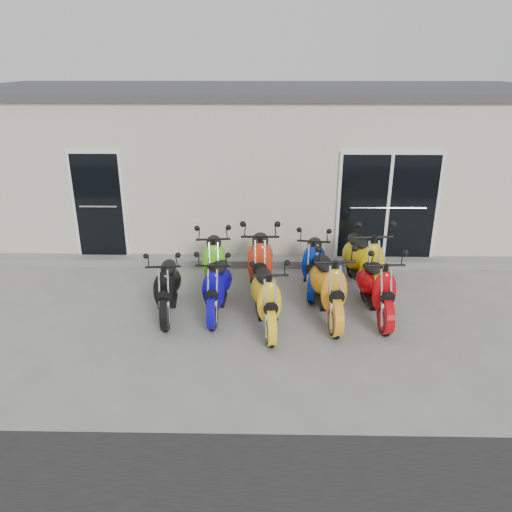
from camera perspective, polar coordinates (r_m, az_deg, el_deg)
The scene contains 15 objects.
ground at distance 8.47m, azimuth -0.08°, elevation -6.22°, with size 80.00×80.00×0.00m, color gray.
building at distance 12.91m, azimuth 0.40°, elevation 11.05°, with size 14.00×6.00×3.20m, color beige.
roof_cap at distance 12.71m, azimuth 0.42°, elevation 18.52°, with size 14.20×6.20×0.16m, color #3F3F42.
front_step at distance 10.27m, azimuth 0.15°, elevation -0.60°, with size 14.00×0.40×0.15m, color gray.
door_left at distance 10.58m, azimuth -17.53°, elevation 5.82°, with size 1.07×0.08×2.22m, color black.
door_right at distance 10.32m, azimuth 14.84°, elevation 5.73°, with size 2.02×0.08×2.22m, color black.
scooter_front_black at distance 8.22m, azimuth -10.16°, elevation -2.66°, with size 0.61×1.68×1.24m, color black, non-canonical shape.
scooter_front_blue at distance 8.14m, azimuth -4.50°, elevation -2.60°, with size 0.61×1.69×1.25m, color #0B0497, non-canonical shape.
scooter_front_orange_a at distance 7.70m, azimuth 1.17°, elevation -3.79°, with size 0.64×1.76×1.30m, color yellow, non-canonical shape.
scooter_front_orange_b at distance 8.04m, azimuth 8.21°, elevation -2.41°, with size 0.70×1.93×1.42m, color orange, non-canonical shape.
scooter_front_red at distance 8.24m, azimuth 13.64°, elevation -2.58°, with size 0.65×1.80×1.33m, color #BD060C, non-canonical shape.
scooter_back_green at distance 9.03m, azimuth -4.83°, elevation 0.28°, with size 0.67×1.85×1.37m, color #57D51A, non-canonical shape.
scooter_back_red at distance 8.89m, azimuth 0.48°, elevation 0.41°, with size 0.73×2.01×1.48m, color red, non-canonical shape.
scooter_back_blue at distance 9.07m, azimuth 6.60°, elevation 0.12°, with size 0.65×1.78×1.31m, color #031F9A, non-canonical shape.
scooter_back_yellow at distance 9.05m, azimuth 12.24°, elevation 0.33°, with size 0.73×2.02×1.49m, color gold, non-canonical shape.
Camera 1 is at (0.16, -7.50, 3.94)m, focal length 35.00 mm.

